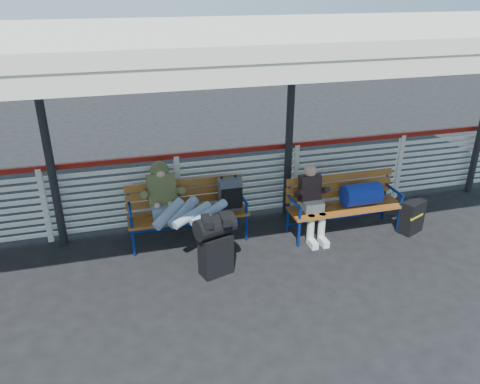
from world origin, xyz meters
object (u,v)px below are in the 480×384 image
object	(u,v)px
luggage_stack	(215,243)
companion_person	(312,202)
suitcase_side	(412,217)
bench_right	(352,197)
traveler_man	(181,207)
bench_left	(202,202)

from	to	relation	value
luggage_stack	companion_person	distance (m)	1.76
luggage_stack	suitcase_side	xyz separation A→B (m)	(3.25, 0.30, -0.21)
bench_right	luggage_stack	bearing A→B (deg)	-165.49
traveler_man	suitcase_side	size ratio (longest dim) A/B	3.07
luggage_stack	companion_person	xyz separation A→B (m)	(1.65, 0.60, 0.12)
suitcase_side	luggage_stack	bearing A→B (deg)	161.44
companion_person	suitcase_side	xyz separation A→B (m)	(1.60, -0.30, -0.33)
luggage_stack	traveler_man	xyz separation A→B (m)	(-0.35, 0.69, 0.25)
companion_person	suitcase_side	world-z (taller)	companion_person
luggage_stack	bench_right	xyz separation A→B (m)	(2.33, 0.60, 0.12)
bench_left	companion_person	distance (m)	1.68
bench_right	companion_person	world-z (taller)	companion_person
bench_left	companion_person	bearing A→B (deg)	-14.87
companion_person	suitcase_side	size ratio (longest dim) A/B	2.15
suitcase_side	bench_right	bearing A→B (deg)	137.95
traveler_man	companion_person	bearing A→B (deg)	-2.57
traveler_man	luggage_stack	bearing A→B (deg)	-63.30
traveler_man	bench_left	bearing A→B (deg)	42.84
bench_right	traveler_man	distance (m)	2.68
bench_right	suitcase_side	size ratio (longest dim) A/B	3.38
bench_right	companion_person	size ratio (longest dim) A/B	1.57
bench_left	bench_right	bearing A→B (deg)	-10.47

